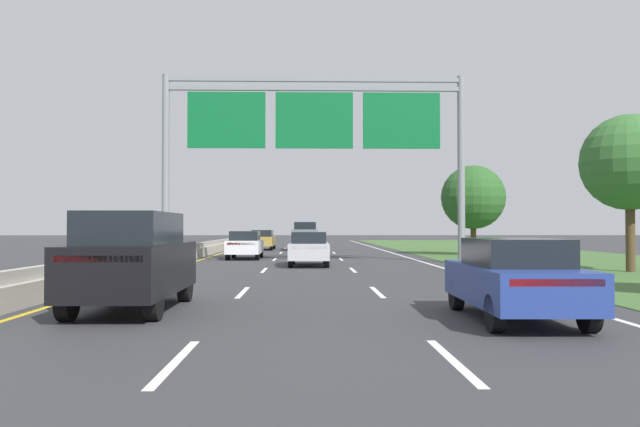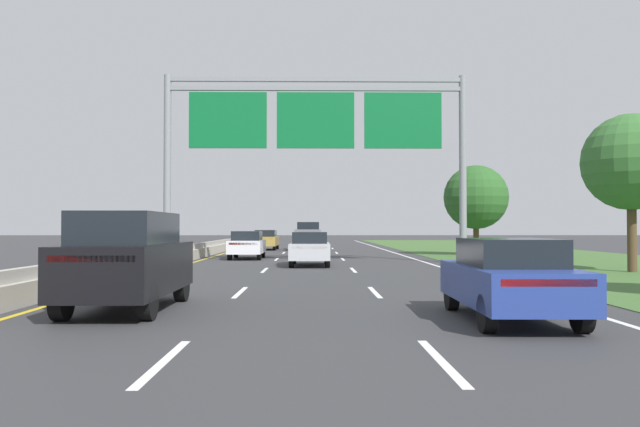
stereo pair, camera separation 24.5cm
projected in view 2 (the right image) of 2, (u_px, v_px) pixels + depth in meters
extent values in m
plane|color=#333335|center=(310.00, 262.00, 32.96)|extent=(220.00, 220.00, 0.00)
cube|color=white|center=(164.00, 361.00, 8.44)|extent=(0.14, 3.00, 0.01)
cube|color=white|center=(240.00, 292.00, 17.44)|extent=(0.14, 3.00, 0.01)
cube|color=white|center=(265.00, 270.00, 26.43)|extent=(0.14, 3.00, 0.01)
cube|color=white|center=(277.00, 259.00, 35.43)|extent=(0.14, 3.00, 0.01)
cube|color=white|center=(284.00, 253.00, 44.43)|extent=(0.14, 3.00, 0.01)
cube|color=white|center=(288.00, 248.00, 53.43)|extent=(0.14, 3.00, 0.01)
cube|color=white|center=(292.00, 245.00, 62.42)|extent=(0.14, 3.00, 0.01)
cube|color=white|center=(294.00, 243.00, 71.42)|extent=(0.14, 3.00, 0.01)
cube|color=white|center=(296.00, 241.00, 80.42)|extent=(0.14, 3.00, 0.01)
cube|color=white|center=(441.00, 361.00, 8.49)|extent=(0.14, 3.00, 0.01)
cube|color=white|center=(375.00, 292.00, 17.48)|extent=(0.14, 3.00, 0.01)
cube|color=white|center=(353.00, 270.00, 26.48)|extent=(0.14, 3.00, 0.01)
cube|color=white|center=(343.00, 259.00, 35.48)|extent=(0.14, 3.00, 0.01)
cube|color=white|center=(337.00, 253.00, 44.48)|extent=(0.14, 3.00, 0.01)
cube|color=white|center=(332.00, 248.00, 53.47)|extent=(0.14, 3.00, 0.01)
cube|color=white|center=(329.00, 245.00, 62.47)|extent=(0.14, 3.00, 0.01)
cube|color=white|center=(327.00, 243.00, 71.47)|extent=(0.14, 3.00, 0.01)
cube|color=white|center=(326.00, 241.00, 80.46)|extent=(0.14, 3.00, 0.01)
cube|color=white|center=(423.00, 262.00, 33.03)|extent=(0.16, 106.00, 0.01)
cube|color=gold|center=(196.00, 262.00, 32.88)|extent=(0.16, 106.00, 0.01)
cube|color=#3D602D|center=(577.00, 261.00, 33.13)|extent=(14.00, 110.00, 0.02)
cube|color=#A8A399|center=(182.00, 256.00, 32.88)|extent=(0.60, 110.00, 0.55)
cube|color=#A8A399|center=(182.00, 248.00, 32.89)|extent=(0.25, 110.00, 0.30)
cylinder|color=gray|center=(167.00, 169.00, 31.46)|extent=(0.36, 0.36, 9.37)
cylinder|color=gray|center=(463.00, 169.00, 31.65)|extent=(0.36, 0.36, 9.37)
cube|color=gray|center=(316.00, 80.00, 31.65)|extent=(14.70, 0.24, 0.20)
cube|color=gray|center=(316.00, 89.00, 31.64)|extent=(14.70, 0.24, 0.20)
cube|color=#0C602D|center=(228.00, 120.00, 31.37)|extent=(3.83, 0.12, 2.78)
cube|color=#0C602D|center=(316.00, 120.00, 31.42)|extent=(3.83, 0.12, 2.78)
cube|color=#0C602D|center=(403.00, 121.00, 31.48)|extent=(3.83, 0.12, 2.78)
cube|color=slate|center=(308.00, 238.00, 49.87)|extent=(2.04, 5.42, 1.00)
cube|color=black|center=(308.00, 227.00, 50.73)|extent=(1.74, 1.91, 0.78)
cube|color=#B21414|center=(308.00, 235.00, 47.21)|extent=(1.68, 0.09, 0.12)
cube|color=slate|center=(308.00, 231.00, 48.15)|extent=(2.02, 1.96, 0.20)
cylinder|color=black|center=(298.00, 244.00, 51.69)|extent=(0.31, 0.84, 0.84)
cylinder|color=black|center=(319.00, 244.00, 51.69)|extent=(0.31, 0.84, 0.84)
cylinder|color=black|center=(297.00, 245.00, 48.01)|extent=(0.31, 0.84, 0.84)
cylinder|color=black|center=(319.00, 245.00, 48.02)|extent=(0.31, 0.84, 0.84)
cube|color=silver|center=(247.00, 247.00, 36.02)|extent=(1.84, 4.41, 0.72)
cube|color=black|center=(247.00, 236.00, 35.98)|extent=(1.58, 2.31, 0.52)
cube|color=#B21414|center=(243.00, 244.00, 33.87)|extent=(1.53, 0.09, 0.12)
cylinder|color=black|center=(236.00, 252.00, 37.49)|extent=(0.22, 0.66, 0.66)
cylinder|color=black|center=(263.00, 252.00, 37.52)|extent=(0.22, 0.66, 0.66)
cylinder|color=black|center=(230.00, 254.00, 34.50)|extent=(0.22, 0.66, 0.66)
cylinder|color=black|center=(259.00, 254.00, 34.53)|extent=(0.22, 0.66, 0.66)
cube|color=#B2B5BA|center=(310.00, 251.00, 29.58)|extent=(1.86, 4.41, 0.72)
cube|color=black|center=(310.00, 238.00, 29.54)|extent=(1.58, 2.31, 0.52)
cube|color=#B21414|center=(309.00, 248.00, 27.42)|extent=(1.53, 0.09, 0.12)
cylinder|color=black|center=(294.00, 257.00, 31.06)|extent=(0.23, 0.66, 0.66)
cylinder|color=black|center=(327.00, 257.00, 31.07)|extent=(0.23, 0.66, 0.66)
cylinder|color=black|center=(291.00, 260.00, 28.07)|extent=(0.23, 0.66, 0.66)
cylinder|color=black|center=(328.00, 260.00, 28.08)|extent=(0.23, 0.66, 0.66)
cube|color=black|center=(129.00, 268.00, 13.74)|extent=(1.91, 4.70, 1.05)
cube|color=black|center=(127.00, 228.00, 13.61)|extent=(1.64, 3.00, 0.68)
cube|color=#B21414|center=(92.00, 259.00, 11.44)|extent=(1.60, 0.08, 0.12)
cylinder|color=black|center=(113.00, 286.00, 15.32)|extent=(0.26, 0.76, 0.76)
cylinder|color=black|center=(182.00, 286.00, 15.34)|extent=(0.26, 0.76, 0.76)
cylinder|color=black|center=(61.00, 301.00, 12.12)|extent=(0.26, 0.76, 0.76)
cylinder|color=black|center=(148.00, 301.00, 12.15)|extent=(0.26, 0.76, 0.76)
cube|color=#A38438|center=(266.00, 241.00, 50.60)|extent=(1.90, 4.43, 0.72)
cube|color=black|center=(266.00, 233.00, 50.56)|extent=(1.61, 2.33, 0.52)
cube|color=#B21414|center=(263.00, 239.00, 48.44)|extent=(1.53, 0.11, 0.12)
cylinder|color=black|center=(258.00, 245.00, 52.09)|extent=(0.23, 0.66, 0.66)
cylinder|color=black|center=(277.00, 245.00, 52.08)|extent=(0.23, 0.66, 0.66)
cylinder|color=black|center=(254.00, 246.00, 49.10)|extent=(0.23, 0.66, 0.66)
cylinder|color=black|center=(274.00, 246.00, 49.09)|extent=(0.23, 0.66, 0.66)
cube|color=navy|center=(509.00, 284.00, 12.24)|extent=(1.90, 4.43, 0.72)
cube|color=black|center=(509.00, 252.00, 12.20)|extent=(1.61, 2.33, 0.52)
cube|color=#B21414|center=(548.00, 283.00, 10.08)|extent=(1.53, 0.11, 0.12)
cylinder|color=black|center=(452.00, 295.00, 13.73)|extent=(0.23, 0.66, 0.66)
cylinder|color=black|center=(526.00, 295.00, 13.72)|extent=(0.23, 0.66, 0.66)
cylinder|color=black|center=(487.00, 313.00, 10.74)|extent=(0.23, 0.66, 0.66)
cylinder|color=black|center=(582.00, 314.00, 10.73)|extent=(0.23, 0.66, 0.66)
cylinder|color=#4C3823|center=(632.00, 236.00, 25.17)|extent=(0.36, 0.36, 2.85)
sphere|color=#33662D|center=(631.00, 162.00, 25.24)|extent=(3.85, 3.85, 3.85)
cylinder|color=#4C3823|center=(476.00, 239.00, 40.39)|extent=(0.36, 0.36, 2.08)
sphere|color=#285623|center=(476.00, 197.00, 40.45)|extent=(4.08, 4.08, 4.08)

